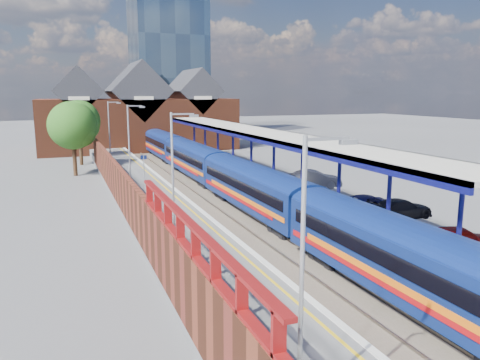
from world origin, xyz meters
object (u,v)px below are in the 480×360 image
object	(u,v)px
platform_sign	(144,164)
parked_car_silver	(314,179)
relay_cabinet	(438,307)
lamp_post_a	(307,257)
lamp_post_d	(110,128)
lamp_post_c	(131,141)
train	(220,170)
lamp_post_b	(175,170)
parked_car_dark	(401,209)
parked_car_blue	(369,205)
parked_car_red	(459,239)

from	to	relation	value
platform_sign	parked_car_silver	bearing A→B (deg)	-29.88
platform_sign	relay_cabinet	bearing A→B (deg)	-76.31
lamp_post_a	lamp_post_d	size ratio (longest dim) A/B	1.00
platform_sign	lamp_post_c	bearing A→B (deg)	-124.26
train	lamp_post_d	distance (m)	18.11
relay_cabinet	lamp_post_c	bearing A→B (deg)	117.74
lamp_post_b	lamp_post_d	xyz separation A→B (m)	(0.00, 32.00, 0.00)
lamp_post_a	lamp_post_c	size ratio (longest dim) A/B	1.00
parked_car_dark	parked_car_blue	bearing A→B (deg)	30.02
lamp_post_d	parked_car_blue	xyz separation A→B (m)	(13.31, -30.67, -3.33)
lamp_post_c	relay_cabinet	bearing A→B (deg)	-72.55
lamp_post_b	parked_car_blue	distance (m)	13.78
parked_car_red	parked_car_blue	size ratio (longest dim) A/B	0.84
train	lamp_post_a	distance (m)	31.09
parked_car_red	parked_car_dark	xyz separation A→B (m)	(1.51, 6.21, -0.02)
lamp_post_b	parked_car_red	bearing A→B (deg)	-26.58
lamp_post_d	platform_sign	distance (m)	14.25
lamp_post_d	parked_car_red	bearing A→B (deg)	-71.31
parked_car_dark	relay_cabinet	distance (m)	11.78
lamp_post_b	lamp_post_d	world-z (taller)	same
train	relay_cabinet	bearing A→B (deg)	-89.18
lamp_post_a	lamp_post_d	distance (m)	46.00
lamp_post_a	relay_cabinet	xyz separation A→B (m)	(8.23, 3.81, -4.49)
lamp_post_b	relay_cabinet	bearing A→B (deg)	-51.07
lamp_post_b	parked_car_blue	xyz separation A→B (m)	(13.31, 1.33, -3.33)
parked_car_dark	parked_car_blue	distance (m)	2.05
lamp_post_b	lamp_post_d	distance (m)	32.00
lamp_post_a	lamp_post_c	bearing A→B (deg)	90.00
lamp_post_b	relay_cabinet	world-z (taller)	lamp_post_b
parked_car_red	relay_cabinet	bearing A→B (deg)	144.00
lamp_post_d	parked_car_silver	world-z (taller)	lamp_post_d
train	parked_car_dark	bearing A→B (deg)	-67.65
lamp_post_b	relay_cabinet	distance (m)	13.85
lamp_post_a	lamp_post_c	distance (m)	30.00
lamp_post_a	parked_car_dark	bearing A→B (deg)	43.28
lamp_post_d	lamp_post_a	bearing A→B (deg)	-90.00
parked_car_silver	parked_car_blue	distance (m)	9.23
train	parked_car_silver	bearing A→B (deg)	-39.63
lamp_post_d	parked_car_silver	bearing A→B (deg)	-56.12
lamp_post_a	lamp_post_b	xyz separation A→B (m)	(0.00, 14.00, 0.00)
lamp_post_b	parked_car_red	distance (m)	14.94
train	relay_cabinet	distance (m)	26.18
lamp_post_d	relay_cabinet	distance (m)	43.22
lamp_post_a	parked_car_red	distance (m)	15.38
lamp_post_c	lamp_post_d	world-z (taller)	same
train	lamp_post_a	world-z (taller)	lamp_post_a
relay_cabinet	parked_car_blue	bearing A→B (deg)	76.50
parked_car_silver	parked_car_blue	bearing A→B (deg)	-167.92
lamp_post_a	platform_sign	xyz separation A→B (m)	(1.36, 32.00, -2.30)
lamp_post_a	parked_car_blue	world-z (taller)	lamp_post_a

